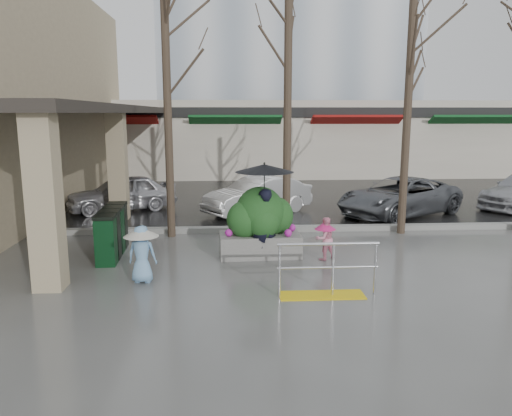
{
  "coord_description": "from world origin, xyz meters",
  "views": [
    {
      "loc": [
        -0.46,
        -9.99,
        3.37
      ],
      "look_at": [
        0.19,
        0.84,
        1.3
      ],
      "focal_mm": 35.0,
      "sensor_mm": 36.0,
      "label": 1
    }
  ],
  "objects": [
    {
      "name": "car_c",
      "position": [
        5.29,
        6.1,
        0.63
      ],
      "size": [
        4.96,
        4.13,
        1.26
      ],
      "primitive_type": "imported",
      "rotation": [
        0.0,
        0.0,
        -1.03
      ],
      "color": "slate",
      "rests_on": "ground"
    },
    {
      "name": "news_boxes",
      "position": [
        -3.21,
        1.78,
        0.57
      ],
      "size": [
        0.55,
        2.07,
        1.15
      ],
      "rotation": [
        0.0,
        0.0,
        0.04
      ],
      "color": "#0C3618",
      "rests_on": "ground"
    },
    {
      "name": "child_blue",
      "position": [
        -2.18,
        -0.22,
        0.71
      ],
      "size": [
        0.71,
        0.71,
        1.18
      ],
      "rotation": [
        0.0,
        0.0,
        3.01
      ],
      "color": "#79AAD7",
      "rests_on": "ground"
    },
    {
      "name": "planter",
      "position": [
        0.33,
        1.58,
        0.8
      ],
      "size": [
        1.95,
        1.13,
        1.67
      ],
      "rotation": [
        0.0,
        0.0,
        0.04
      ],
      "color": "slate",
      "rests_on": "ground"
    },
    {
      "name": "car_b",
      "position": [
        0.6,
        6.66,
        0.63
      ],
      "size": [
        3.92,
        3.24,
        1.26
      ],
      "primitive_type": "imported",
      "rotation": [
        0.0,
        0.0,
        -0.98
      ],
      "color": "white",
      "rests_on": "ground"
    },
    {
      "name": "woman",
      "position": [
        0.4,
        1.25,
        1.42
      ],
      "size": [
        1.36,
        1.36,
        2.28
      ],
      "rotation": [
        0.0,
        0.0,
        3.54
      ],
      "color": "black",
      "rests_on": "ground"
    },
    {
      "name": "street_asphalt",
      "position": [
        0.0,
        22.0,
        0.01
      ],
      "size": [
        120.0,
        36.0,
        0.01
      ],
      "primitive_type": "cube",
      "color": "black",
      "rests_on": "ground"
    },
    {
      "name": "child_pink",
      "position": [
        1.81,
        1.13,
        0.56
      ],
      "size": [
        0.59,
        0.53,
        1.01
      ],
      "rotation": [
        0.0,
        0.0,
        3.49
      ],
      "color": "pink",
      "rests_on": "ground"
    },
    {
      "name": "pillar_front",
      "position": [
        -3.9,
        -0.5,
        1.75
      ],
      "size": [
        0.55,
        0.55,
        3.5
      ],
      "primitive_type": "cube",
      "color": "tan",
      "rests_on": "ground"
    },
    {
      "name": "tree_midwest",
      "position": [
        1.2,
        3.6,
        5.23
      ],
      "size": [
        3.2,
        3.2,
        7.0
      ],
      "color": "#382B21",
      "rests_on": "ground"
    },
    {
      "name": "car_a",
      "position": [
        -4.12,
        7.42,
        0.63
      ],
      "size": [
        3.99,
        2.81,
        1.26
      ],
      "primitive_type": "imported",
      "rotation": [
        0.0,
        0.0,
        -1.17
      ],
      "color": "#B9B8BD",
      "rests_on": "ground"
    },
    {
      "name": "handrail",
      "position": [
        1.36,
        -1.2,
        0.38
      ],
      "size": [
        1.9,
        0.5,
        1.03
      ],
      "color": "yellow",
      "rests_on": "ground"
    },
    {
      "name": "ground",
      "position": [
        0.0,
        0.0,
        0.0
      ],
      "size": [
        120.0,
        120.0,
        0.0
      ],
      "primitive_type": "plane",
      "color": "#51514F",
      "rests_on": "ground"
    },
    {
      "name": "canopy_slab",
      "position": [
        -4.8,
        8.0,
        3.62
      ],
      "size": [
        2.8,
        18.0,
        0.25
      ],
      "primitive_type": "cube",
      "color": "#2D2823",
      "rests_on": "pillar_front"
    },
    {
      "name": "pillar_back",
      "position": [
        -3.9,
        6.0,
        1.75
      ],
      "size": [
        0.55,
        0.55,
        3.5
      ],
      "primitive_type": "cube",
      "color": "tan",
      "rests_on": "ground"
    },
    {
      "name": "storefront_row",
      "position": [
        2.0,
        17.97,
        2.01
      ],
      "size": [
        34.0,
        6.74,
        4.0
      ],
      "color": "beige",
      "rests_on": "ground"
    },
    {
      "name": "tree_mideast",
      "position": [
        4.5,
        3.6,
        4.86
      ],
      "size": [
        3.2,
        3.2,
        6.5
      ],
      "color": "#382B21",
      "rests_on": "ground"
    },
    {
      "name": "curb",
      "position": [
        0.0,
        4.0,
        0.07
      ],
      "size": [
        120.0,
        0.3,
        0.15
      ],
      "primitive_type": "cube",
      "color": "gray",
      "rests_on": "ground"
    },
    {
      "name": "tree_west",
      "position": [
        -2.0,
        3.6,
        5.08
      ],
      "size": [
        3.2,
        3.2,
        6.8
      ],
      "color": "#382B21",
      "rests_on": "ground"
    }
  ]
}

